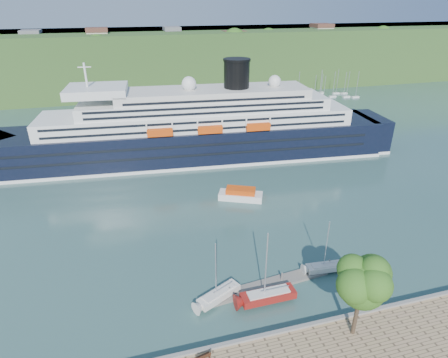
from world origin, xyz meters
TOP-DOWN VIEW (x-y plane):
  - ground at (0.00, 0.00)m, footprint 400.00×400.00m
  - far_hillside at (0.00, 145.00)m, footprint 400.00×50.00m
  - quay_coping at (0.00, -0.20)m, footprint 220.00×0.50m
  - cruise_ship at (1.37, 57.15)m, footprint 107.32×24.96m
  - park_bench at (-8.96, -1.40)m, footprint 1.90×1.09m
  - promenade_tree at (8.66, -2.50)m, footprint 6.97×6.97m
  - floating_pontoon at (2.72, 8.60)m, footprint 18.00×4.01m
  - sailboat_white_near at (-4.72, 7.79)m, footprint 7.00×4.72m
  - sailboat_red at (1.41, 5.72)m, footprint 8.09×2.34m
  - sailboat_white_far at (11.81, 9.12)m, footprint 6.54×2.35m
  - tender_launch at (6.58, 33.50)m, footprint 9.16×6.37m

SIDE VIEW (x-z plane):
  - ground at x=0.00m, z-range 0.00..0.00m
  - floating_pontoon at x=2.72m, z-range 0.00..0.40m
  - quay_coping at x=0.00m, z-range 1.00..1.30m
  - tender_launch at x=6.58m, z-range 0.00..2.41m
  - park_bench at x=-8.96m, z-range 1.00..2.14m
  - sailboat_white_far at x=11.81m, z-range 0.00..8.27m
  - sailboat_white_near at x=-4.72m, z-range 0.00..8.86m
  - sailboat_red at x=1.41m, z-range 0.00..10.42m
  - promenade_tree at x=8.66m, z-range 1.00..12.54m
  - cruise_ship at x=1.37m, z-range 0.00..23.89m
  - far_hillside at x=0.00m, z-range 0.00..24.00m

